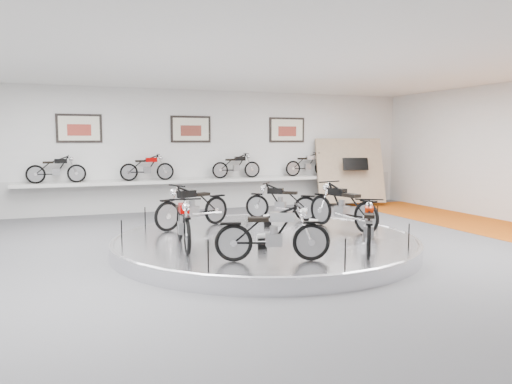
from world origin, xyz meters
name	(u,v)px	position (x,y,z in m)	size (l,w,h in m)	color
floor	(271,253)	(0.00, 0.00, 0.00)	(16.00, 16.00, 0.00)	#4C4B4E
ceiling	(271,57)	(0.00, 0.00, 4.00)	(16.00, 16.00, 0.00)	white
wall_back	(191,150)	(0.00, 7.00, 2.00)	(16.00, 16.00, 0.00)	silver
dado_band	(192,193)	(0.00, 6.98, 0.55)	(15.68, 0.04, 1.10)	#BCBCBA
display_platform	(265,244)	(0.00, 0.30, 0.15)	(6.40, 6.40, 0.30)	silver
platform_rim	(265,238)	(0.00, 0.30, 0.27)	(6.40, 6.40, 0.10)	#B2B2BA
shelf	(193,181)	(0.00, 6.70, 1.00)	(11.00, 0.55, 0.10)	silver
poster_left	(79,128)	(-3.50, 6.96, 2.70)	(1.35, 0.06, 0.88)	#EDE9CB
poster_center	(191,129)	(0.00, 6.96, 2.70)	(1.35, 0.06, 0.88)	#EDE9CB
poster_right	(287,130)	(3.50, 6.96, 2.70)	(1.35, 0.06, 0.88)	#EDE9CB
display_panel	(350,171)	(5.60, 6.10, 1.25)	(2.40, 0.12, 2.40)	tan
shelf_bike_a	(56,171)	(-4.20, 6.70, 1.42)	(1.22, 0.42, 0.73)	black
shelf_bike_b	(147,169)	(-1.50, 6.70, 1.42)	(1.22, 0.42, 0.73)	#940000
shelf_bike_c	(236,167)	(1.50, 6.70, 1.42)	(1.22, 0.42, 0.73)	black
shelf_bike_d	(308,166)	(4.20, 6.70, 1.42)	(1.22, 0.42, 0.73)	#A6A6AB
bike_a	(342,206)	(1.99, 0.51, 0.84)	(1.85, 0.65, 1.09)	black
bike_b	(281,201)	(1.22, 2.24, 0.78)	(1.62, 0.57, 0.95)	black
bike_c	(193,206)	(-1.18, 1.91, 0.82)	(1.77, 0.62, 1.04)	black
bike_d	(183,221)	(-1.85, -0.10, 0.80)	(1.69, 0.60, 0.99)	#940000
bike_e	(273,233)	(-0.69, -1.74, 0.79)	(1.66, 0.59, 0.98)	#A6A6AB
bike_f	(369,226)	(1.33, -1.57, 0.76)	(1.57, 0.55, 0.92)	#B52004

